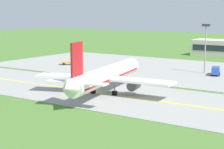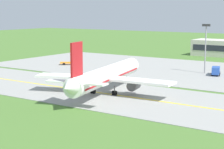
{
  "view_description": "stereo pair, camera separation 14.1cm",
  "coord_description": "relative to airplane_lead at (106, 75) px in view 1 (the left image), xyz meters",
  "views": [
    {
      "loc": [
        54.27,
        -71.55,
        18.54
      ],
      "look_at": [
        3.53,
        3.09,
        4.0
      ],
      "focal_mm": 63.65,
      "sensor_mm": 36.0,
      "label": 1
    },
    {
      "loc": [
        54.39,
        -71.47,
        18.54
      ],
      "look_at": [
        3.53,
        3.09,
        4.0
      ],
      "focal_mm": 63.65,
      "sensor_mm": 36.0,
      "label": 2
    }
  ],
  "objects": [
    {
      "name": "taxiway_centreline",
      "position": [
        -3.64,
        -0.61,
        -4.03
      ],
      "size": [
        220.0,
        0.6,
        0.01
      ],
      "primitive_type": "cube",
      "color": "yellow",
      "rests_on": "taxiway_strip"
    },
    {
      "name": "service_truck_fuel",
      "position": [
        11.77,
        38.4,
        -2.6
      ],
      "size": [
        3.69,
        6.34,
        2.6
      ],
      "color": "#264CA5",
      "rests_on": "ground"
    },
    {
      "name": "airplane_lead",
      "position": [
        0.0,
        0.0,
        0.0
      ],
      "size": [
        32.13,
        39.35,
        12.7
      ],
      "color": "white",
      "rests_on": "ground"
    },
    {
      "name": "taxiway_strip",
      "position": [
        -3.64,
        -0.61,
        -4.08
      ],
      "size": [
        240.0,
        28.0,
        0.1
      ],
      "primitive_type": "cube",
      "color": "gray",
      "rests_on": "ground"
    },
    {
      "name": "service_truck_baggage",
      "position": [
        -37.28,
        32.59,
        -2.95
      ],
      "size": [
        6.21,
        5.7,
        2.59
      ],
      "color": "orange",
      "rests_on": "ground"
    },
    {
      "name": "apron_light_mast",
      "position": [
        7.69,
        40.13,
        5.19
      ],
      "size": [
        2.4,
        0.5,
        14.7
      ],
      "color": "gray",
      "rests_on": "ground"
    },
    {
      "name": "apron_pad",
      "position": [
        6.36,
        41.39,
        -4.08
      ],
      "size": [
        140.0,
        52.0,
        0.1
      ],
      "primitive_type": "cube",
      "color": "gray",
      "rests_on": "ground"
    },
    {
      "name": "ground_plane",
      "position": [
        -3.64,
        -0.61,
        -4.13
      ],
      "size": [
        500.0,
        500.0,
        0.0
      ],
      "primitive_type": "plane",
      "color": "#47702D"
    }
  ]
}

